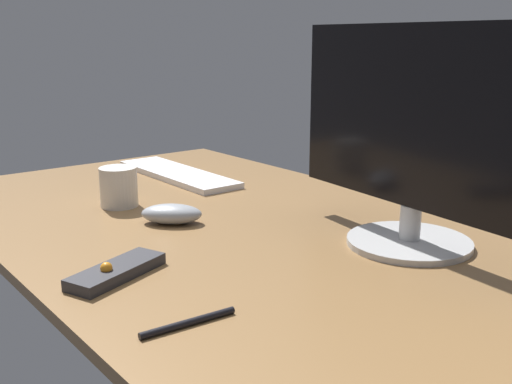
# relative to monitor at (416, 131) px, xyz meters

# --- Properties ---
(desk) EXTENTS (1.40, 0.84, 0.02)m
(desk) POSITION_rel_monitor_xyz_m (-0.32, -0.17, -0.21)
(desk) COLOR olive
(desk) RESTS_ON ground
(monitor) EXTENTS (0.55, 0.22, 0.38)m
(monitor) POSITION_rel_monitor_xyz_m (0.00, 0.00, 0.00)
(monitor) COLOR #BDBDBD
(monitor) RESTS_ON desk
(keyboard) EXTENTS (0.43, 0.12, 0.01)m
(keyboard) POSITION_rel_monitor_xyz_m (-0.72, -0.04, -0.20)
(keyboard) COLOR white
(keyboard) RESTS_ON desk
(computer_mouse) EXTENTS (0.13, 0.13, 0.04)m
(computer_mouse) POSITION_rel_monitor_xyz_m (-0.37, -0.26, -0.18)
(computer_mouse) COLOR #999EA5
(computer_mouse) RESTS_ON desk
(media_remote) EXTENTS (0.11, 0.18, 0.03)m
(media_remote) POSITION_rel_monitor_xyz_m (-0.19, -0.47, -0.19)
(media_remote) COLOR #2D2D33
(media_remote) RESTS_ON desk
(coffee_mug) EXTENTS (0.08, 0.08, 0.09)m
(coffee_mug) POSITION_rel_monitor_xyz_m (-0.55, -0.28, -0.16)
(coffee_mug) COLOR silver
(coffee_mug) RESTS_ON desk
(pen) EXTENTS (0.02, 0.13, 0.01)m
(pen) POSITION_rel_monitor_xyz_m (0.02, -0.47, -0.20)
(pen) COLOR black
(pen) RESTS_ON desk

